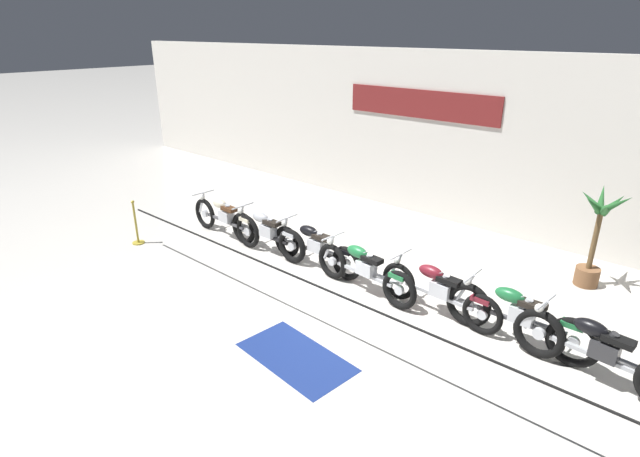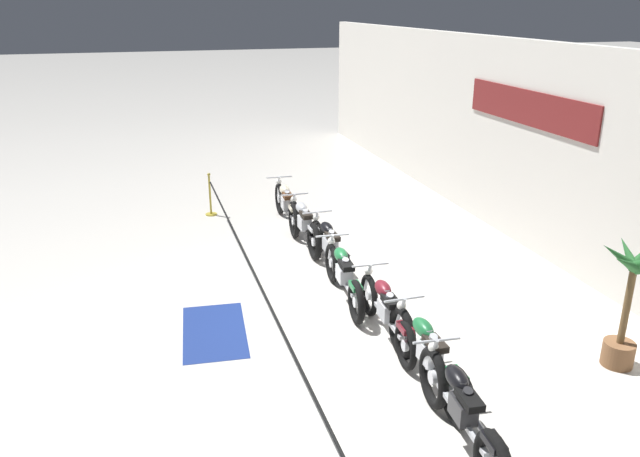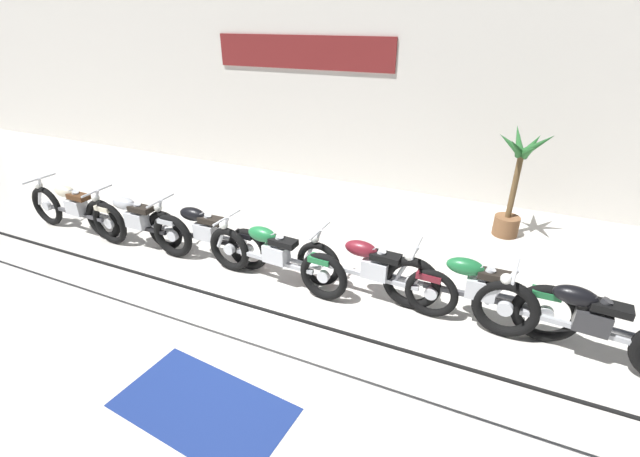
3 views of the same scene
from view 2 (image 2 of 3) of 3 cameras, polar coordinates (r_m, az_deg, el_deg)
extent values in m
plane|color=silver|center=(10.83, -0.33, -6.93)|extent=(120.00, 120.00, 0.00)
cube|color=silver|center=(12.45, 23.03, 5.38)|extent=(28.00, 0.25, 4.20)
cube|color=maroon|center=(13.55, 18.45, 10.43)|extent=(4.27, 0.04, 0.70)
torus|color=black|center=(15.26, -3.71, 2.74)|extent=(0.77, 0.14, 0.76)
torus|color=black|center=(13.68, -2.39, 0.69)|extent=(0.77, 0.14, 0.76)
cylinder|color=silver|center=(15.26, -3.71, 2.74)|extent=(0.19, 0.09, 0.18)
cylinder|color=silver|center=(13.68, -2.39, 0.69)|extent=(0.19, 0.09, 0.18)
cylinder|color=silver|center=(15.27, -3.80, 3.85)|extent=(0.31, 0.07, 0.59)
cube|color=silver|center=(14.37, -3.06, 2.31)|extent=(0.37, 0.23, 0.26)
cylinder|color=silver|center=(14.35, -3.11, 3.12)|extent=(0.18, 0.12, 0.24)
cylinder|color=silver|center=(14.28, -3.04, 3.03)|extent=(0.18, 0.12, 0.24)
cylinder|color=silver|center=(14.16, -2.25, 1.46)|extent=(0.70, 0.10, 0.07)
cube|color=#47474C|center=(14.46, -3.09, 1.84)|extent=(1.36, 0.12, 0.06)
ellipsoid|color=beige|center=(14.51, -3.26, 3.56)|extent=(0.47, 0.24, 0.22)
cube|color=#4C2D19|center=(14.19, -2.97, 3.00)|extent=(0.41, 0.22, 0.09)
cube|color=beige|center=(13.64, -2.45, 1.86)|extent=(0.33, 0.17, 0.08)
cylinder|color=silver|center=(15.09, -3.75, 4.71)|extent=(0.06, 0.62, 0.04)
sphere|color=silver|center=(15.20, -3.79, 4.28)|extent=(0.14, 0.14, 0.14)
torus|color=black|center=(13.91, -2.34, 1.00)|extent=(0.75, 0.13, 0.75)
torus|color=black|center=(12.51, -0.53, -1.22)|extent=(0.75, 0.13, 0.75)
cylinder|color=silver|center=(13.91, -2.34, 1.00)|extent=(0.18, 0.08, 0.18)
cylinder|color=silver|center=(12.51, -0.53, -1.22)|extent=(0.18, 0.08, 0.18)
cylinder|color=silver|center=(13.91, -2.45, 2.22)|extent=(0.30, 0.06, 0.59)
cube|color=silver|center=(13.11, -1.43, 0.53)|extent=(0.36, 0.22, 0.26)
cylinder|color=silver|center=(13.08, -1.49, 1.42)|extent=(0.18, 0.11, 0.24)
cylinder|color=silver|center=(13.00, -1.39, 1.31)|extent=(0.18, 0.11, 0.24)
cylinder|color=silver|center=(12.92, -0.47, -0.42)|extent=(0.70, 0.07, 0.07)
cube|color=black|center=(13.20, -1.48, 0.03)|extent=(1.24, 0.07, 0.06)
ellipsoid|color=#B7BABF|center=(13.23, -1.71, 1.91)|extent=(0.46, 0.22, 0.22)
cube|color=black|center=(12.92, -1.28, 1.27)|extent=(0.40, 0.20, 0.09)
cube|color=#B7BABF|center=(12.46, -0.60, 0.00)|extent=(0.32, 0.16, 0.08)
cylinder|color=silver|center=(13.73, -2.35, 3.15)|extent=(0.04, 0.62, 0.04)
sphere|color=silver|center=(13.84, -2.42, 2.68)|extent=(0.14, 0.14, 0.14)
torus|color=black|center=(12.82, -0.27, -0.79)|extent=(0.70, 0.13, 0.70)
torus|color=black|center=(11.38, 2.15, -3.61)|extent=(0.70, 0.13, 0.70)
cylinder|color=silver|center=(12.82, -0.27, -0.79)|extent=(0.16, 0.08, 0.16)
cylinder|color=silver|center=(11.38, 2.15, -3.61)|extent=(0.16, 0.08, 0.16)
cylinder|color=silver|center=(12.81, -0.39, 0.53)|extent=(0.30, 0.06, 0.59)
cube|color=silver|center=(11.99, 0.94, -1.50)|extent=(0.36, 0.22, 0.26)
cylinder|color=silver|center=(11.96, 0.88, -0.54)|extent=(0.18, 0.11, 0.24)
cylinder|color=silver|center=(11.88, 1.01, -0.67)|extent=(0.18, 0.11, 0.24)
cylinder|color=silver|center=(11.82, 2.03, -2.56)|extent=(0.70, 0.08, 0.07)
cube|color=black|center=(12.09, 0.86, -2.03)|extent=(1.32, 0.07, 0.06)
ellipsoid|color=black|center=(12.10, 0.61, 0.03)|extent=(0.46, 0.22, 0.22)
cube|color=black|center=(11.80, 1.14, -0.72)|extent=(0.40, 0.20, 0.09)
cube|color=black|center=(11.32, 2.08, -2.37)|extent=(0.32, 0.16, 0.08)
cylinder|color=silver|center=(12.62, -0.25, 1.51)|extent=(0.04, 0.62, 0.04)
sphere|color=silver|center=(12.74, -0.36, 1.02)|extent=(0.14, 0.14, 0.14)
torus|color=black|center=(11.55, 1.10, -3.15)|extent=(0.74, 0.16, 0.73)
torus|color=black|center=(10.11, 3.34, -6.75)|extent=(0.74, 0.16, 0.73)
cylinder|color=silver|center=(11.55, 1.10, -3.15)|extent=(0.18, 0.09, 0.17)
cylinder|color=silver|center=(10.11, 3.34, -6.75)|extent=(0.18, 0.09, 0.17)
cylinder|color=silver|center=(11.52, 1.01, -1.69)|extent=(0.31, 0.08, 0.59)
cube|color=silver|center=(10.71, 2.22, -4.17)|extent=(0.37, 0.24, 0.26)
cylinder|color=silver|center=(10.67, 2.18, -3.10)|extent=(0.19, 0.12, 0.24)
cylinder|color=silver|center=(10.59, 2.29, -3.27)|extent=(0.19, 0.12, 0.24)
cylinder|color=silver|center=(10.54, 3.37, -5.44)|extent=(0.70, 0.12, 0.07)
cube|color=#ADAFB5|center=(10.81, 2.14, -4.74)|extent=(1.32, 0.15, 0.06)
ellipsoid|color=#1E6B38|center=(10.81, 1.93, -2.42)|extent=(0.47, 0.25, 0.22)
cube|color=black|center=(10.51, 2.42, -3.35)|extent=(0.41, 0.23, 0.09)
cube|color=#1E6B38|center=(10.04, 3.29, -5.29)|extent=(0.33, 0.18, 0.08)
cylinder|color=silver|center=(11.33, 1.15, -0.64)|extent=(0.08, 0.62, 0.04)
sphere|color=silver|center=(11.45, 1.05, -1.15)|extent=(0.14, 0.14, 0.14)
torus|color=black|center=(10.39, 4.51, -6.08)|extent=(0.71, 0.13, 0.70)
torus|color=black|center=(9.02, 7.84, -10.55)|extent=(0.71, 0.13, 0.70)
cylinder|color=silver|center=(10.39, 4.51, -6.08)|extent=(0.17, 0.09, 0.17)
cylinder|color=silver|center=(9.02, 7.84, -10.55)|extent=(0.17, 0.09, 0.17)
cylinder|color=silver|center=(10.34, 4.40, -4.46)|extent=(0.31, 0.07, 0.59)
cube|color=silver|center=(9.58, 6.19, -7.45)|extent=(0.37, 0.24, 0.26)
cylinder|color=silver|center=(9.52, 6.15, -6.28)|extent=(0.18, 0.12, 0.24)
cylinder|color=silver|center=(9.45, 6.32, -6.49)|extent=(0.18, 0.12, 0.24)
cylinder|color=silver|center=(9.44, 7.58, -8.91)|extent=(0.70, 0.10, 0.07)
cube|color=#ADAFB5|center=(9.68, 6.05, -8.06)|extent=(1.33, 0.12, 0.06)
ellipsoid|color=maroon|center=(9.65, 5.78, -5.48)|extent=(0.47, 0.24, 0.22)
cube|color=black|center=(9.37, 6.51, -6.61)|extent=(0.41, 0.22, 0.09)
cube|color=maroon|center=(8.93, 7.80, -8.98)|extent=(0.33, 0.17, 0.08)
cylinder|color=silver|center=(10.14, 4.63, -3.34)|extent=(0.07, 0.62, 0.04)
sphere|color=silver|center=(10.26, 4.47, -3.88)|extent=(0.14, 0.14, 0.14)
torus|color=black|center=(9.24, 7.51, -9.41)|extent=(0.79, 0.13, 0.79)
torus|color=black|center=(8.02, 12.45, -14.80)|extent=(0.79, 0.13, 0.79)
cylinder|color=silver|center=(9.24, 7.51, -9.41)|extent=(0.19, 0.08, 0.19)
cylinder|color=silver|center=(8.02, 12.45, -14.80)|extent=(0.19, 0.08, 0.19)
cylinder|color=silver|center=(9.18, 7.36, -7.61)|extent=(0.30, 0.06, 0.59)
cube|color=silver|center=(8.50, 9.99, -11.18)|extent=(0.36, 0.22, 0.26)
cylinder|color=silver|center=(8.43, 9.95, -9.88)|extent=(0.18, 0.11, 0.24)
cylinder|color=silver|center=(8.36, 10.20, -10.14)|extent=(0.18, 0.11, 0.24)
cylinder|color=silver|center=(8.41, 11.74, -12.80)|extent=(0.70, 0.08, 0.07)
cube|color=#47474C|center=(8.61, 9.79, -11.81)|extent=(1.31, 0.07, 0.06)
ellipsoid|color=#1E6B38|center=(8.54, 9.40, -8.94)|extent=(0.46, 0.22, 0.22)
cube|color=black|center=(8.29, 10.49, -10.31)|extent=(0.40, 0.20, 0.09)
cube|color=#1E6B38|center=(7.90, 12.43, -12.93)|extent=(0.32, 0.16, 0.08)
cylinder|color=silver|center=(8.97, 7.72, -6.41)|extent=(0.04, 0.62, 0.04)
sphere|color=silver|center=(9.10, 7.47, -6.99)|extent=(0.14, 0.14, 0.14)
torus|color=black|center=(8.31, 10.31, -13.26)|extent=(0.81, 0.20, 0.80)
cylinder|color=silver|center=(8.31, 10.31, -13.26)|extent=(0.19, 0.10, 0.19)
cylinder|color=silver|center=(8.23, 10.20, -11.28)|extent=(0.31, 0.08, 0.59)
cube|color=#2D2D30|center=(7.55, 12.95, -15.78)|extent=(0.38, 0.25, 0.26)
cylinder|color=#2D2D30|center=(7.47, 12.94, -14.36)|extent=(0.19, 0.12, 0.24)
cylinder|color=#2D2D30|center=(7.41, 13.21, -14.70)|extent=(0.19, 0.12, 0.24)
cylinder|color=silver|center=(7.47, 14.87, -17.73)|extent=(0.70, 0.13, 0.07)
cube|color=#ADAFB5|center=(7.67, 12.71, -16.42)|extent=(1.34, 0.17, 0.06)
ellipsoid|color=black|center=(7.58, 12.38, -13.22)|extent=(0.48, 0.26, 0.22)
cube|color=black|center=(7.33, 13.52, -14.95)|extent=(0.42, 0.23, 0.09)
cube|color=black|center=(6.96, 15.63, -18.31)|extent=(0.33, 0.19, 0.08)
cylinder|color=silver|center=(8.00, 10.61, -10.04)|extent=(0.09, 0.62, 0.04)
sphere|color=silver|center=(8.14, 10.34, -10.62)|extent=(0.14, 0.14, 0.14)
cylinder|color=brown|center=(10.04, 25.58, -10.27)|extent=(0.44, 0.44, 0.36)
cylinder|color=brown|center=(9.70, 26.26, -6.33)|extent=(0.10, 0.10, 1.17)
cone|color=#235B28|center=(9.58, 26.32, -1.99)|extent=(0.53, 0.24, 0.43)
cone|color=#235B28|center=(9.38, 25.67, -2.30)|extent=(0.37, 0.53, 0.50)
cone|color=#235B28|center=(9.22, 26.26, -2.91)|extent=(0.34, 0.61, 0.46)
cylinder|color=gold|center=(15.49, -9.91, 1.30)|extent=(0.28, 0.28, 0.03)
cylinder|color=gold|center=(15.35, -10.02, 3.02)|extent=(0.05, 0.05, 0.95)
sphere|color=gold|center=(15.21, -10.14, 4.88)|extent=(0.08, 0.08, 0.08)
cylinder|color=black|center=(10.22, -6.39, -3.34)|extent=(10.28, 0.04, 0.04)
cube|color=navy|center=(10.14, -9.64, -9.23)|extent=(1.91, 1.14, 0.01)
camera|label=1|loc=(5.67, -56.97, 8.46)|focal=28.00mm
camera|label=3|loc=(6.75, -28.98, 6.47)|focal=24.00mm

